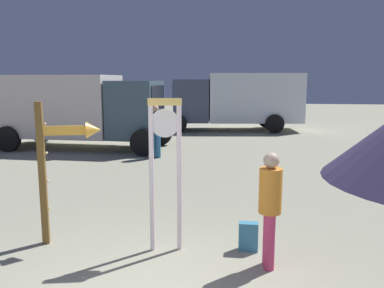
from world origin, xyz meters
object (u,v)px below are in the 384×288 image
Objects in this scene: box_truck_near at (69,107)px; person_distant at (156,129)px; person_near_clock at (270,204)px; box_truck_far at (239,99)px; standing_clock at (165,158)px; arrow_sign at (63,154)px; backpack at (248,237)px.

person_distant is at bearing -22.43° from box_truck_near.
person_near_clock is 0.92× the size of person_distant.
box_truck_far reaches higher than person_near_clock.
box_truck_far reaches higher than person_distant.
box_truck_near is (-5.33, 8.40, 0.13)m from standing_clock.
box_truck_far is (2.44, 14.50, 0.18)m from arrow_sign.
box_truck_far is at bearing 91.49° from backpack.
box_truck_far is at bearing 86.71° from standing_clock.
standing_clock reaches higher than person_near_clock.
arrow_sign is at bearing -99.53° from box_truck_far.
box_truck_near is at bearing 127.82° from person_near_clock.
person_distant is at bearing 103.96° from standing_clock.
person_distant is 0.25× the size of box_truck_near.
person_distant reaches higher than person_near_clock.
box_truck_near is (-3.73, 8.33, 0.12)m from arrow_sign.
backpack is at bearing 118.12° from person_near_clock.
box_truck_near reaches higher than arrow_sign.
person_near_clock is 14.97m from box_truck_far.
standing_clock is at bearing 166.08° from person_near_clock.
box_truck_far is at bearing 45.04° from box_truck_near.
standing_clock is 9.95m from box_truck_near.
standing_clock is at bearing -2.58° from arrow_sign.
arrow_sign is 6.86m from person_distant.
person_distant is 3.94m from box_truck_near.
box_truck_far reaches higher than standing_clock.
box_truck_near is (-3.61, 1.49, 0.56)m from person_distant.
arrow_sign is 3.15m from person_near_clock.
box_truck_far is (-0.64, 14.94, 0.70)m from person_near_clock.
arrow_sign is 1.39× the size of person_near_clock.
box_truck_far is (-0.38, 14.45, 1.37)m from backpack.
person_distant is (-2.93, 6.78, 0.75)m from backpack.
standing_clock is 7.14m from person_distant.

